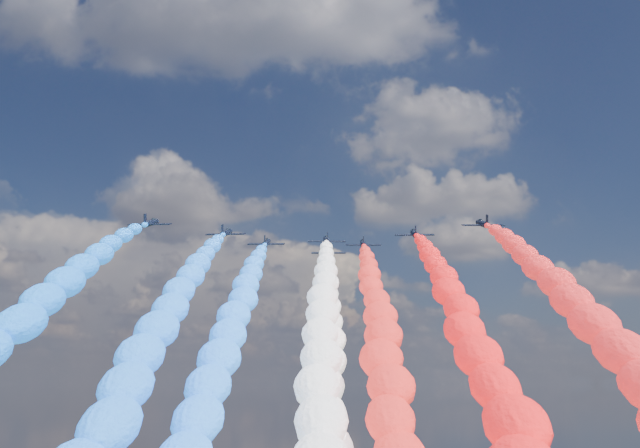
# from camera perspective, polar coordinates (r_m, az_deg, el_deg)

# --- Properties ---
(jet_0) EXTENTS (9.04, 12.10, 5.71)m
(jet_0) POSITION_cam_1_polar(r_m,az_deg,el_deg) (158.39, -12.76, 0.09)
(jet_0) COLOR black
(trail_0) EXTENTS (6.88, 99.06, 50.10)m
(trail_0) POSITION_cam_1_polar(r_m,az_deg,el_deg) (106.86, -19.71, -6.24)
(trail_0) COLOR #186FF6
(jet_1) EXTENTS (9.22, 12.23, 5.71)m
(jet_1) POSITION_cam_1_polar(r_m,az_deg,el_deg) (165.93, -7.15, -0.67)
(jet_1) COLOR black
(trail_1) EXTENTS (6.88, 99.06, 50.10)m
(trail_1) POSITION_cam_1_polar(r_m,az_deg,el_deg) (113.08, -11.04, -7.00)
(trail_1) COLOR #2274FA
(jet_2) EXTENTS (8.70, 11.85, 5.71)m
(jet_2) POSITION_cam_1_polar(r_m,az_deg,el_deg) (176.57, -4.09, -1.42)
(jet_2) COLOR black
(trail_2) EXTENTS (6.88, 99.06, 50.10)m
(trail_2) POSITION_cam_1_polar(r_m,az_deg,el_deg) (123.41, -6.31, -7.56)
(trail_2) COLOR #2577FF
(jet_3) EXTENTS (9.22, 12.23, 5.71)m
(jet_3) POSITION_cam_1_polar(r_m,az_deg,el_deg) (172.93, 0.51, -1.23)
(jet_3) COLOR black
(trail_3) EXTENTS (6.88, 99.06, 50.10)m
(trail_3) POSITION_cam_1_polar(r_m,az_deg,el_deg) (119.43, 0.34, -7.48)
(trail_3) COLOR white
(jet_4) EXTENTS (8.75, 11.89, 5.71)m
(jet_4) POSITION_cam_1_polar(r_m,az_deg,el_deg) (188.20, 0.65, -2.12)
(jet_4) COLOR black
(trail_4) EXTENTS (6.88, 99.06, 50.10)m
(trail_4) POSITION_cam_1_polar(r_m,az_deg,el_deg) (134.91, 0.56, -8.01)
(trail_4) COLOR white
(jet_5) EXTENTS (8.78, 11.91, 5.71)m
(jet_5) POSITION_cam_1_polar(r_m,az_deg,el_deg) (177.65, 3.29, -1.50)
(jet_5) COLOR black
(trail_5) EXTENTS (6.88, 99.06, 50.10)m
(trail_5) POSITION_cam_1_polar(r_m,az_deg,el_deg) (124.29, 4.36, -7.63)
(trail_5) COLOR red
(jet_6) EXTENTS (9.00, 12.07, 5.71)m
(jet_6) POSITION_cam_1_polar(r_m,az_deg,el_deg) (166.73, 7.18, -0.72)
(jet_6) COLOR black
(trail_6) EXTENTS (6.88, 99.06, 50.10)m
(trail_6) POSITION_cam_1_polar(r_m,az_deg,el_deg) (113.59, 10.22, -7.06)
(trail_6) COLOR red
(jet_7) EXTENTS (8.87, 11.98, 5.71)m
(jet_7) POSITION_cam_1_polar(r_m,az_deg,el_deg) (159.00, 12.27, 0.02)
(jet_7) COLOR black
(trail_7) EXTENTS (6.88, 99.06, 50.10)m
(trail_7) POSITION_cam_1_polar(r_m,az_deg,el_deg) (106.80, 18.09, -6.35)
(trail_7) COLOR red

